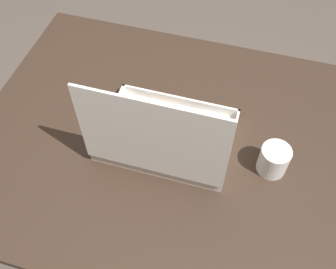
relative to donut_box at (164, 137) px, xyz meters
The scene contains 4 objects.
ground_plane 0.78m from the donut_box, 98.47° to the right, with size 8.00×8.00×0.00m, color #564C44.
dining_table 0.15m from the donut_box, 98.47° to the right, with size 1.25×0.99×0.71m.
donut_box is the anchor object (origin of this frame).
coffee_mug 0.33m from the donut_box, behind, with size 0.09×0.09×0.09m.
Camera 1 is at (-0.20, 0.70, 1.73)m, focal length 42.00 mm.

